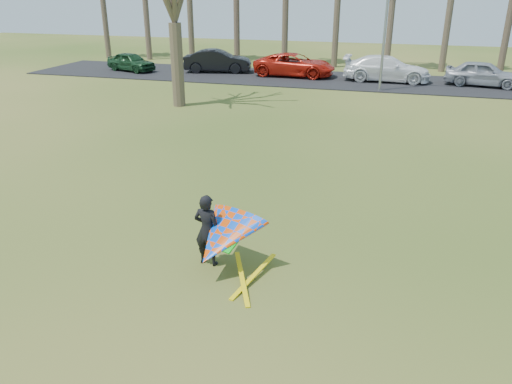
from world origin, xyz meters
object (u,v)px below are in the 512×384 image
(streetlight, at_px, (389,13))
(car_0, at_px, (131,62))
(car_3, at_px, (387,69))
(car_2, at_px, (295,65))
(car_4, at_px, (483,74))
(car_1, at_px, (217,61))
(kite_flyer, at_px, (221,237))

(streetlight, relative_size, car_0, 2.04)
(car_3, bearing_deg, car_0, 92.89)
(car_2, relative_size, car_4, 1.23)
(car_0, bearing_deg, car_1, -60.29)
(streetlight, bearing_deg, car_3, 88.99)
(car_3, height_order, car_4, car_3)
(car_3, distance_m, car_4, 5.90)
(car_2, height_order, kite_flyer, kite_flyer)
(streetlight, height_order, car_0, streetlight)
(car_2, height_order, car_4, car_2)
(car_0, xyz_separation_m, car_4, (24.23, 0.71, 0.11))
(car_4, height_order, kite_flyer, kite_flyer)
(car_1, relative_size, car_2, 0.87)
(car_0, bearing_deg, car_4, -70.09)
(streetlight, height_order, car_1, streetlight)
(streetlight, relative_size, car_2, 1.43)
(streetlight, distance_m, kite_flyer, 22.51)
(car_4, bearing_deg, streetlight, 128.87)
(car_2, bearing_deg, car_0, 97.80)
(streetlight, xyz_separation_m, car_0, (-18.28, 2.49, -3.74))
(car_2, xyz_separation_m, car_3, (6.24, -0.27, 0.04))
(car_4, bearing_deg, car_0, 102.24)
(streetlight, distance_m, car_4, 7.67)
(car_0, distance_m, car_1, 6.45)
(car_1, xyz_separation_m, car_3, (12.01, -0.45, 0.01))
(car_0, height_order, car_2, car_2)
(car_2, distance_m, car_3, 6.25)
(car_3, bearing_deg, kite_flyer, 174.86)
(streetlight, bearing_deg, kite_flyer, -96.08)
(car_4, xyz_separation_m, kite_flyer, (-8.31, -25.29, 0.01))
(car_3, bearing_deg, streetlight, 179.27)
(car_4, bearing_deg, car_3, 99.36)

